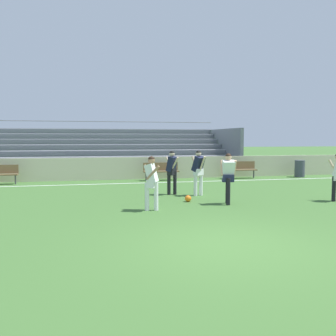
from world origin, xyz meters
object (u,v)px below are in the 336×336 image
bench_far_left (161,170)px  player_dark_wide_right (172,168)px  trash_bin (300,169)px  soccer_ball (188,198)px  bench_centre_sideline (240,168)px  bleacher_stand (98,150)px  player_white_pressing_high (151,178)px  player_white_trailing_run (228,174)px  player_dark_deep_cover (198,169)px

bench_far_left → player_dark_wide_right: player_dark_wide_right is taller
trash_bin → soccer_ball: (-8.17, -6.32, -0.35)m
bench_centre_sideline → bench_far_left: 4.30m
trash_bin → bleacher_stand: bearing=155.6°
bleacher_stand → soccer_ball: size_ratio=76.04×
bench_centre_sideline → player_white_pressing_high: bearing=-128.7°
bleacher_stand → soccer_ball: bearing=-76.7°
bleacher_stand → player_white_trailing_run: bleacher_stand is taller
bench_centre_sideline → soccer_ball: 7.97m
trash_bin → player_white_pressing_high: player_white_pressing_high is taller
soccer_ball → bench_far_left: bearing=86.7°
bleacher_stand → player_dark_deep_cover: bearing=-71.3°
bench_centre_sideline → trash_bin: bearing=-2.1°
bench_far_left → player_white_pressing_high: 7.87m
player_dark_wide_right → soccer_ball: size_ratio=7.59×
trash_bin → player_white_trailing_run: 9.94m
bleacher_stand → bench_far_left: size_ratio=9.29×
soccer_ball → player_white_pressing_high: bearing=-140.6°
bench_centre_sideline → player_white_trailing_run: player_white_trailing_run is taller
player_dark_wide_right → bench_centre_sideline: bearing=44.6°
bench_centre_sideline → trash_bin: 3.50m
player_white_trailing_run → player_dark_deep_cover: (-0.41, 1.91, 0.03)m
bench_centre_sideline → trash_bin: (3.50, -0.13, -0.08)m
bench_centre_sideline → soccer_ball: size_ratio=8.18×
bench_far_left → player_dark_deep_cover: size_ratio=1.06×
trash_bin → player_dark_deep_cover: 9.04m
trash_bin → player_white_pressing_high: size_ratio=0.58×
player_dark_wide_right → soccer_ball: bearing=-84.1°
player_dark_wide_right → bench_far_left: bearing=83.6°
bench_centre_sideline → bench_far_left: same height
trash_bin → bench_far_left: bearing=179.1°
player_white_trailing_run → player_dark_wide_right: player_dark_wide_right is taller
bench_centre_sideline → bench_far_left: size_ratio=1.00×
bleacher_stand → trash_bin: size_ratio=18.03×
bleacher_stand → bench_centre_sideline: size_ratio=9.29×
bench_centre_sideline → player_dark_wide_right: player_dark_wide_right is taller
soccer_ball → bleacher_stand: bearing=103.3°
bench_centre_sideline → player_white_trailing_run: 7.98m
bleacher_stand → player_dark_wide_right: (2.48, -9.56, -0.45)m
bench_far_left → player_dark_deep_cover: 5.26m
trash_bin → player_white_trailing_run: size_ratio=0.56×
player_dark_deep_cover → bench_centre_sideline: bearing=53.0°
trash_bin → bench_centre_sideline: bearing=177.9°
bench_centre_sideline → player_dark_deep_cover: player_dark_deep_cover is taller
bleacher_stand → player_dark_deep_cover: (3.38, -10.01, -0.43)m
bench_far_left → trash_bin: size_ratio=1.94×
player_white_pressing_high → player_dark_wide_right: bearing=65.8°
bench_far_left → trash_bin: trash_bin is taller
bleacher_stand → trash_bin: (10.82, -4.91, -0.98)m
bench_far_left → player_white_pressing_high: bearing=-103.4°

